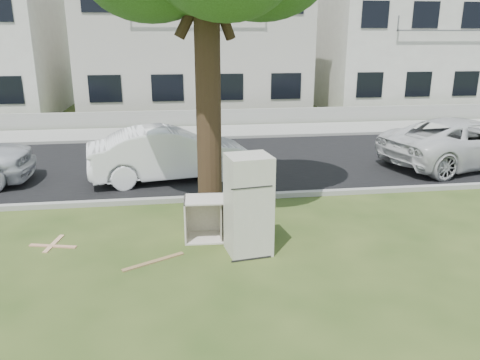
{
  "coord_description": "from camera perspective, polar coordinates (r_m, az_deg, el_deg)",
  "views": [
    {
      "loc": [
        -1.14,
        -8.23,
        3.78
      ],
      "look_at": [
        0.11,
        0.6,
        1.06
      ],
      "focal_mm": 35.0,
      "sensor_mm": 36.0,
      "label": 1
    }
  ],
  "objects": [
    {
      "name": "townhouse_center",
      "position": [
        25.76,
        -5.8,
        16.77
      ],
      "size": [
        11.22,
        8.16,
        7.44
      ],
      "color": "#B6B2A6",
      "rests_on": "ground"
    },
    {
      "name": "fridge",
      "position": [
        8.37,
        1.04,
        -3.05
      ],
      "size": [
        0.84,
        0.8,
        1.83
      ],
      "primitive_type": "cube",
      "rotation": [
        0.0,
        0.0,
        0.14
      ],
      "color": "beige",
      "rests_on": "ground"
    },
    {
      "name": "low_wall",
      "position": [
        21.15,
        -4.94,
        7.58
      ],
      "size": [
        120.0,
        0.15,
        0.7
      ],
      "primitive_type": "cube",
      "color": "gray",
      "rests_on": "ground"
    },
    {
      "name": "plank_a",
      "position": [
        8.47,
        -10.48,
        -9.75
      ],
      "size": [
        1.07,
        0.63,
        0.02
      ],
      "primitive_type": "cube",
      "rotation": [
        0.0,
        0.0,
        0.49
      ],
      "color": "olive",
      "rests_on": "ground"
    },
    {
      "name": "car_right",
      "position": [
        15.85,
        25.69,
        4.18
      ],
      "size": [
        5.64,
        3.58,
        1.45
      ],
      "primitive_type": "imported",
      "rotation": [
        0.0,
        0.0,
        1.81
      ],
      "color": "silver",
      "rests_on": "ground"
    },
    {
      "name": "plank_c",
      "position": [
        9.69,
        -21.75,
        -7.21
      ],
      "size": [
        0.23,
        0.79,
        0.02
      ],
      "primitive_type": "cube",
      "rotation": [
        0.0,
        0.0,
        1.39
      ],
      "color": "tan",
      "rests_on": "ground"
    },
    {
      "name": "car_center",
      "position": [
        13.01,
        -8.51,
        3.21
      ],
      "size": [
        4.61,
        2.26,
        1.45
      ],
      "primitive_type": "imported",
      "rotation": [
        0.0,
        0.0,
        1.74
      ],
      "color": "white",
      "rests_on": "ground"
    },
    {
      "name": "kerb_far",
      "position": [
        18.22,
        -4.34,
        4.95
      ],
      "size": [
        120.0,
        0.18,
        0.12
      ],
      "primitive_type": "cube",
      "color": "gray",
      "rests_on": "ground"
    },
    {
      "name": "ground",
      "position": [
        9.13,
        -0.18,
        -7.47
      ],
      "size": [
        120.0,
        120.0,
        0.0
      ],
      "primitive_type": "plane",
      "color": "#2A4017"
    },
    {
      "name": "road",
      "position": [
        14.77,
        -3.39,
        2.14
      ],
      "size": [
        120.0,
        7.0,
        0.01
      ],
      "primitive_type": "cube",
      "color": "black",
      "rests_on": "ground"
    },
    {
      "name": "townhouse_right",
      "position": [
        28.9,
        19.68,
        15.32
      ],
      "size": [
        10.2,
        8.16,
        6.84
      ],
      "color": "silver",
      "rests_on": "ground"
    },
    {
      "name": "cabinet",
      "position": [
        9.14,
        -3.45,
        -4.67
      ],
      "size": [
        1.09,
        0.71,
        0.82
      ],
      "primitive_type": "cube",
      "rotation": [
        0.0,
        0.0,
        -0.05
      ],
      "color": "silver",
      "rests_on": "ground"
    },
    {
      "name": "sidewalk",
      "position": [
        19.63,
        -4.63,
        5.83
      ],
      "size": [
        120.0,
        2.8,
        0.01
      ],
      "primitive_type": "cube",
      "color": "gray",
      "rests_on": "ground"
    },
    {
      "name": "plank_b",
      "position": [
        9.58,
        -21.85,
        -7.48
      ],
      "size": [
        0.91,
        0.31,
        0.02
      ],
      "primitive_type": "cube",
      "rotation": [
        0.0,
        0.0,
        -0.25
      ],
      "color": "tan",
      "rests_on": "ground"
    },
    {
      "name": "kerb_near",
      "position": [
        11.39,
        -1.88,
        -2.41
      ],
      "size": [
        120.0,
        0.18,
        0.12
      ],
      "primitive_type": "cube",
      "color": "gray",
      "rests_on": "ground"
    }
  ]
}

